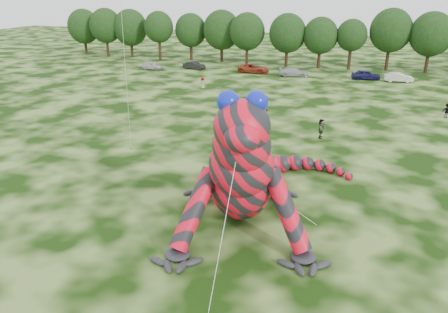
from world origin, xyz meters
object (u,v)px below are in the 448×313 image
Objects in this scene: tree_1 at (106,32)px; spectator_1 at (266,103)px; tree_5 at (222,36)px; tree_6 at (247,39)px; tree_7 at (287,40)px; spectator_2 at (447,111)px; tree_0 at (84,32)px; car_0 at (152,66)px; tree_9 at (351,44)px; car_2 at (254,69)px; tree_3 at (159,36)px; tree_11 at (430,42)px; car_1 at (194,65)px; inflatable_gecko at (241,145)px; spectator_0 at (256,107)px; tree_8 at (320,43)px; car_3 at (294,72)px; car_4 at (366,75)px; tree_4 at (191,37)px; tree_10 at (390,40)px; tree_2 at (131,33)px; spectator_5 at (321,129)px; car_5 at (399,77)px; spectator_4 at (203,83)px.

tree_1 is 53.08m from spectator_1.
tree_5 is 1.03× the size of tree_6.
tree_7 reaches higher than spectator_2.
tree_0 is 26.07m from car_0.
tree_9 is 1.61× the size of car_2.
tree_11 is (49.50, 1.13, 0.31)m from tree_3.
tree_3 is at bearing 62.26° from car_1.
inflatable_gecko is 23.62m from spectator_0.
tree_8 is 10.38m from car_3.
tree_11 is (23.87, 1.39, 0.30)m from tree_7.
car_1 is 2.42× the size of spectator_0.
tree_9 is 9.89m from car_4.
tree_6 is (12.08, -2.03, 0.22)m from tree_4.
car_2 reaches higher than car_1.
inflatable_gecko is 65.29m from tree_3.
inflatable_gecko is at bearing -99.94° from tree_10.
tree_6 reaches higher than spectator_2.
car_3 is at bearing -107.61° from tree_8.
tree_2 is 2.58× the size of car_0.
tree_1 is at bearing 51.75° from spectator_5.
tree_6 is at bearing 43.13° from car_3.
car_4 is at bearing 65.92° from inflatable_gecko.
tree_1 is 2.62× the size of car_0.
tree_8 is 5.27× the size of spectator_0.
car_1 is (23.17, -9.01, -4.23)m from tree_1.
car_0 is at bearing 86.68° from car_3.
tree_6 is 28.16m from car_5.
tree_7 reaches higher than car_5.
tree_11 is (31.34, 1.51, 0.29)m from tree_6.
spectator_4 is (-31.78, -23.92, -4.22)m from tree_11.
inflatable_gecko is at bearing -48.48° from tree_0.
tree_5 is 5.98× the size of spectator_2.
tree_6 is at bearing -179.08° from tree_7.
car_1 is at bearing 92.09° from car_2.
tree_3 is 5.00× the size of spectator_5.
tree_9 is 2.12× the size of car_1.
tree_1 is (6.20, -1.18, 0.15)m from tree_0.
tree_9 is 12.58m from car_5.
car_0 is (-39.60, -12.12, -4.61)m from tree_10.
spectator_5 is at bearing -60.06° from tree_5.
tree_5 is 2.08× the size of car_3.
tree_5 is at bearing 175.61° from tree_8.
tree_8 is 18.05m from tree_11.
tree_7 is 21.29m from car_5.
tree_0 is 2.32× the size of car_1.
tree_7 reaches higher than car_1.
spectator_5 reaches higher than car_5.
tree_5 is (19.89, -0.33, 0.08)m from tree_2.
car_2 is at bearing -155.45° from tree_10.
car_4 is at bearing -11.92° from tree_3.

